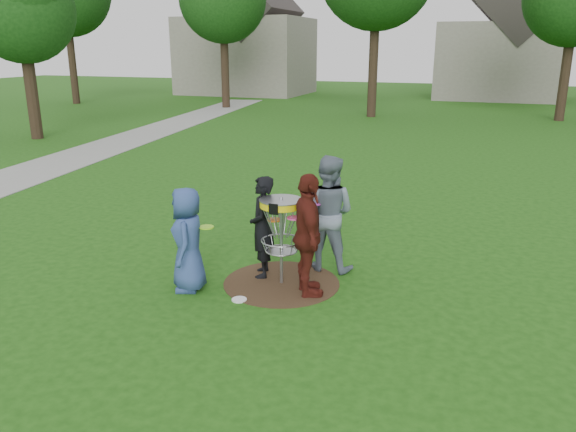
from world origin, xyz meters
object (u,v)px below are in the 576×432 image
(player_maroon, at_px, (308,236))
(player_blue, at_px, (188,239))
(player_black, at_px, (262,227))
(disc_golf_basket, at_px, (281,220))
(player_grey, at_px, (327,213))

(player_maroon, bearing_deg, player_blue, 76.36)
(player_maroon, bearing_deg, player_black, 36.57)
(player_blue, bearing_deg, disc_golf_basket, 96.68)
(player_grey, relative_size, disc_golf_basket, 1.37)
(player_black, bearing_deg, player_grey, 105.59)
(player_blue, relative_size, player_maroon, 0.86)
(player_grey, distance_m, disc_golf_basket, 0.96)
(player_black, relative_size, player_maroon, 0.89)
(player_blue, xyz_separation_m, player_maroon, (1.73, 0.42, 0.12))
(player_grey, bearing_deg, player_blue, 44.17)
(player_maroon, height_order, disc_golf_basket, player_maroon)
(player_blue, relative_size, disc_golf_basket, 1.14)
(player_blue, bearing_deg, player_black, 114.15)
(player_blue, bearing_deg, player_maroon, 82.02)
(player_black, height_order, player_maroon, player_maroon)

